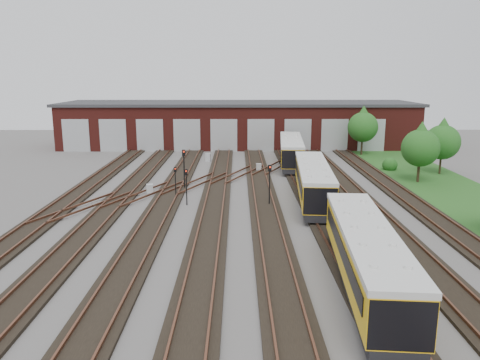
{
  "coord_description": "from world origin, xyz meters",
  "views": [
    {
      "loc": [
        -0.12,
        -29.04,
        10.14
      ],
      "look_at": [
        0.05,
        7.26,
        2.0
      ],
      "focal_mm": 35.0,
      "sensor_mm": 36.0,
      "label": 1
    }
  ],
  "objects": [
    {
      "name": "tree_0",
      "position": [
        16.0,
        31.07,
        4.1
      ],
      "size": [
        3.85,
        3.85,
        6.39
      ],
      "color": "#2F2315",
      "rests_on": "ground"
    },
    {
      "name": "ground",
      "position": [
        0.0,
        0.0,
        0.0
      ],
      "size": [
        120.0,
        120.0,
        0.0
      ],
      "primitive_type": "plane",
      "color": "#4C4947",
      "rests_on": "ground"
    },
    {
      "name": "signal_mast_2",
      "position": [
        -4.2,
        7.03,
        1.88
      ],
      "size": [
        0.25,
        0.23,
        2.93
      ],
      "rotation": [
        0.0,
        0.0,
        0.09
      ],
      "color": "black",
      "rests_on": "ground"
    },
    {
      "name": "tree_1",
      "position": [
        17.33,
        15.06,
        3.8
      ],
      "size": [
        3.57,
        3.57,
        5.92
      ],
      "color": "#2F2315",
      "rests_on": "ground"
    },
    {
      "name": "relay_cabinet_2",
      "position": [
        -7.78,
        10.41,
        0.46
      ],
      "size": [
        0.64,
        0.57,
        0.93
      ],
      "primitive_type": "cube",
      "rotation": [
        0.0,
        0.0,
        0.22
      ],
      "color": "#A8ABAE",
      "rests_on": "ground"
    },
    {
      "name": "relay_cabinet_4",
      "position": [
        2.13,
        20.33,
        0.44
      ],
      "size": [
        0.55,
        0.46,
        0.88
      ],
      "primitive_type": "cube",
      "rotation": [
        0.0,
        0.0,
        0.05
      ],
      "color": "#A8ABAE",
      "rests_on": "ground"
    },
    {
      "name": "signal_mast_0",
      "position": [
        -4.97,
        12.29,
        2.33
      ],
      "size": [
        0.31,
        0.3,
        3.65
      ],
      "rotation": [
        0.0,
        0.0,
        0.25
      ],
      "color": "black",
      "rests_on": "ground"
    },
    {
      "name": "relay_cabinet_1",
      "position": [
        -3.72,
        26.56,
        0.48
      ],
      "size": [
        0.65,
        0.56,
        0.96
      ],
      "primitive_type": "cube",
      "rotation": [
        0.0,
        0.0,
        -0.15
      ],
      "color": "#A8ABAE",
      "rests_on": "ground"
    },
    {
      "name": "metro_train",
      "position": [
        6.0,
        7.93,
        1.75
      ],
      "size": [
        3.54,
        45.57,
        2.77
      ],
      "rotation": [
        0.0,
        0.0,
        -0.08
      ],
      "color": "black",
      "rests_on": "ground"
    },
    {
      "name": "signal_mast_1",
      "position": [
        -5.41,
        9.62,
        1.66
      ],
      "size": [
        0.24,
        0.23,
        2.59
      ],
      "rotation": [
        0.0,
        0.0,
        0.26
      ],
      "color": "black",
      "rests_on": "ground"
    },
    {
      "name": "relay_cabinet_3",
      "position": [
        6.2,
        23.1,
        0.55
      ],
      "size": [
        0.72,
        0.62,
        1.09
      ],
      "primitive_type": "cube",
      "rotation": [
        0.0,
        0.0,
        -0.12
      ],
      "color": "#A8ABAE",
      "rests_on": "ground"
    },
    {
      "name": "maintenance_shed",
      "position": [
        -0.01,
        39.97,
        3.2
      ],
      "size": [
        51.0,
        12.5,
        6.35
      ],
      "color": "#561A15",
      "rests_on": "ground"
    },
    {
      "name": "bush_2",
      "position": [
        21.73,
        35.0,
        0.55
      ],
      "size": [
        1.11,
        1.11,
        1.11
      ],
      "primitive_type": "sphere",
      "color": "#164A15",
      "rests_on": "ground"
    },
    {
      "name": "bush_1",
      "position": [
        16.54,
        21.12,
        0.81
      ],
      "size": [
        1.61,
        1.61,
        1.61
      ],
      "primitive_type": "sphere",
      "color": "#164A15",
      "rests_on": "ground"
    },
    {
      "name": "tree_2",
      "position": [
        21.05,
        18.85,
        3.83
      ],
      "size": [
        3.6,
        3.6,
        5.96
      ],
      "color": "#2F2315",
      "rests_on": "ground"
    },
    {
      "name": "signal_mast_3",
      "position": [
        2.38,
        6.79,
        2.11
      ],
      "size": [
        0.29,
        0.27,
        3.31
      ],
      "rotation": [
        0.0,
        0.0,
        0.21
      ],
      "color": "black",
      "rests_on": "ground"
    },
    {
      "name": "track_network",
      "position": [
        -0.17,
        0.59,
        0.11
      ],
      "size": [
        30.4,
        70.0,
        0.33
      ],
      "color": "black",
      "rests_on": "ground"
    },
    {
      "name": "grass_verge",
      "position": [
        19.0,
        10.0,
        0.03
      ],
      "size": [
        8.0,
        55.0,
        0.05
      ],
      "primitive_type": "cube",
      "color": "#1C4717",
      "rests_on": "ground"
    }
  ]
}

